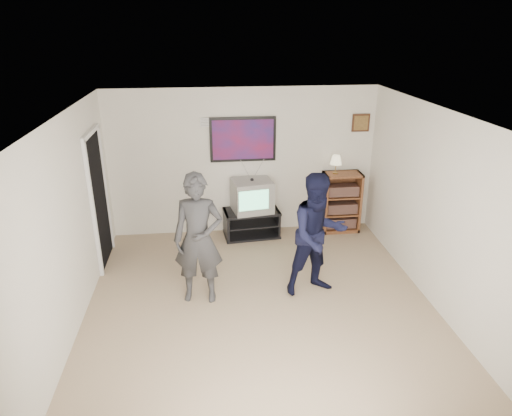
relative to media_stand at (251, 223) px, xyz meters
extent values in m
cube|color=#91795C|center=(-0.11, -2.23, -0.23)|extent=(4.50, 5.00, 0.01)
cube|color=white|center=(-0.11, -2.23, 2.27)|extent=(4.50, 5.00, 0.01)
cube|color=silver|center=(-0.11, 0.27, 1.02)|extent=(4.50, 0.01, 2.50)
cube|color=silver|center=(-2.36, -2.23, 1.02)|extent=(0.01, 5.00, 2.50)
cube|color=silver|center=(2.14, -2.23, 1.02)|extent=(0.01, 5.00, 2.50)
cube|color=black|center=(0.00, 0.00, 0.21)|extent=(0.98, 0.61, 0.04)
cube|color=black|center=(0.00, 0.00, -0.21)|extent=(0.98, 0.61, 0.04)
cube|color=black|center=(-0.44, 0.00, 0.00)|extent=(0.09, 0.50, 0.47)
cube|color=black|center=(0.44, 0.00, 0.00)|extent=(0.09, 0.50, 0.47)
imported|color=#2F2F31|center=(-0.88, -1.86, 0.64)|extent=(0.69, 0.50, 1.76)
imported|color=black|center=(0.69, -1.85, 0.61)|extent=(0.94, 0.80, 1.70)
cube|color=white|center=(-0.85, -1.66, 1.03)|extent=(0.08, 0.13, 0.04)
cube|color=white|center=(0.63, -1.58, 0.85)|extent=(0.07, 0.12, 0.03)
cube|color=black|center=(-0.11, 0.25, 1.42)|extent=(1.10, 0.03, 0.75)
cube|color=white|center=(-0.66, 0.25, 1.72)|extent=(0.28, 0.02, 0.14)
cube|color=#321C0F|center=(1.89, 0.25, 1.65)|extent=(0.30, 0.03, 0.30)
cube|color=black|center=(-2.34, -0.63, 0.77)|extent=(0.03, 0.85, 2.00)
camera|label=1|loc=(-0.75, -7.15, 3.22)|focal=32.00mm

